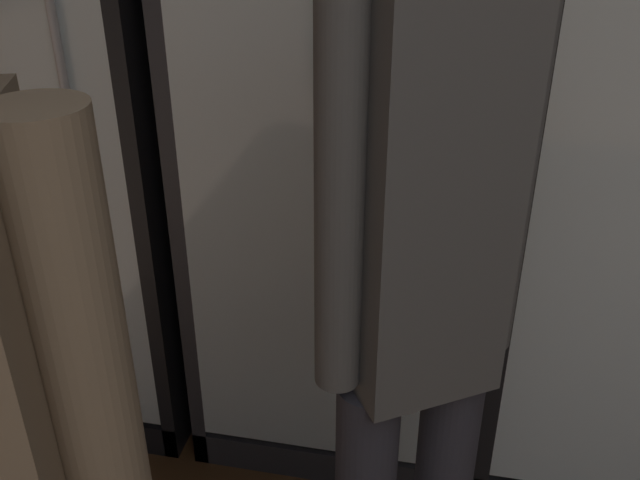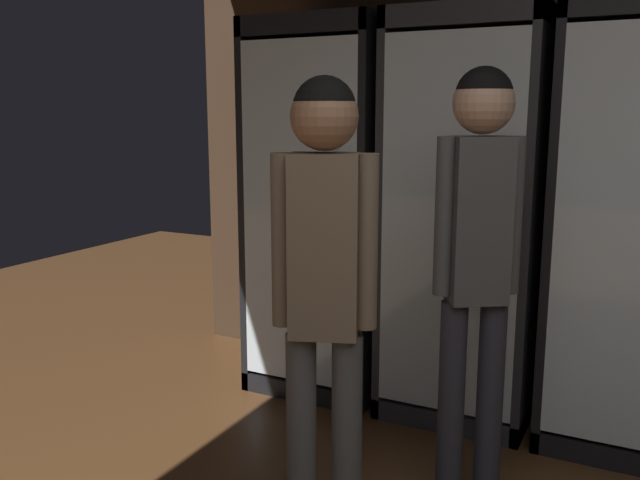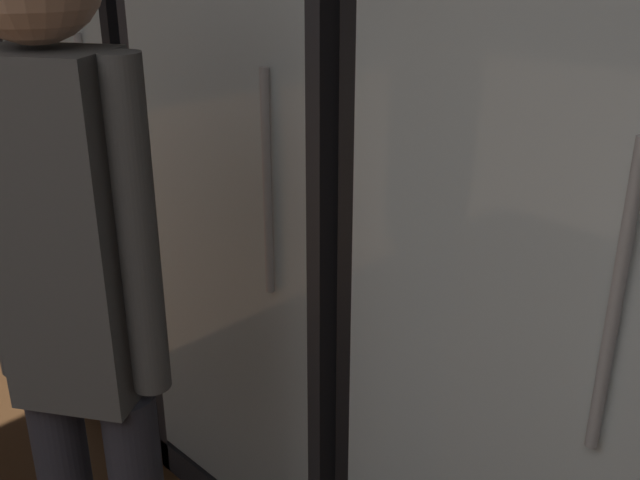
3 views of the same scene
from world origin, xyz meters
The scene contains 5 objects.
cooler_far_left centered at (-1.95, 2.69, 0.97)m, with size 0.72×0.70×1.97m.
cooler_left centered at (-1.18, 2.69, 0.96)m, with size 0.72×0.70×1.97m.
cooler_center centered at (-0.42, 2.69, 0.96)m, with size 0.72×0.70×1.97m.
shopper_near centered at (-0.93, 1.81, 1.05)m, with size 0.28×0.24×1.66m.
shopper_far centered at (-1.29, 1.27, 1.01)m, with size 0.32×0.22×1.62m.
Camera 2 is at (-0.34, -0.62, 1.51)m, focal length 38.04 mm.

